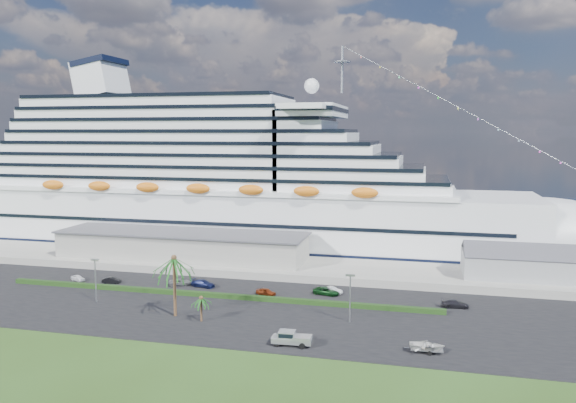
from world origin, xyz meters
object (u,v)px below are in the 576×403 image
(cruise_ship, at_px, (228,187))
(pickup_truck, at_px, (291,338))
(boat_trailer, at_px, (427,346))
(parked_car_3, at_px, (203,283))

(cruise_ship, relative_size, pickup_truck, 30.86)
(cruise_ship, bearing_deg, boat_trailer, -50.88)
(cruise_ship, relative_size, boat_trailer, 33.16)
(parked_car_3, height_order, boat_trailer, boat_trailer)
(pickup_truck, bearing_deg, parked_car_3, 133.23)
(cruise_ship, xyz_separation_m, pickup_truck, (34.32, -68.41, -15.40))
(parked_car_3, xyz_separation_m, pickup_truck, (25.11, -26.71, 0.42))
(parked_car_3, distance_m, pickup_truck, 36.66)
(boat_trailer, bearing_deg, pickup_truck, -174.85)
(cruise_ship, height_order, parked_car_3, cruise_ship)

